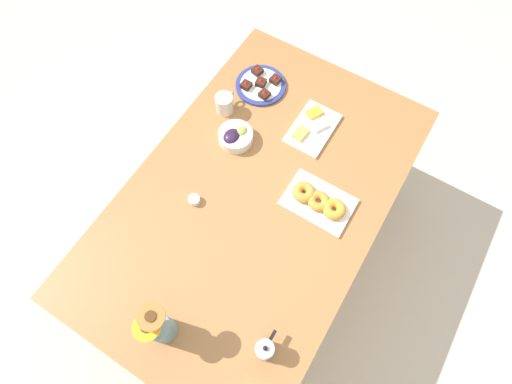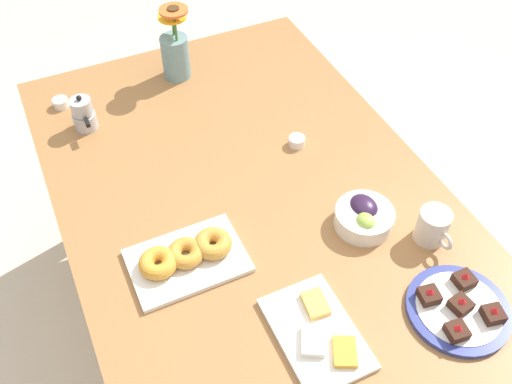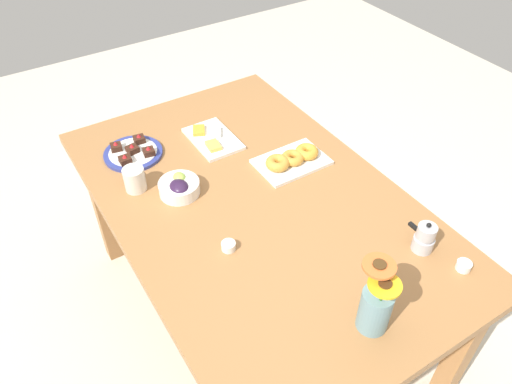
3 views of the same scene
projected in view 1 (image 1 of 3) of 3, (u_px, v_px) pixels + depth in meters
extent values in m
plane|color=beige|center=(256.00, 247.00, 2.33)|extent=(6.00, 6.00, 0.00)
cube|color=#9E6B3D|center=(256.00, 198.00, 1.68)|extent=(1.60, 1.00, 0.04)
cube|color=#9E6B3D|center=(391.00, 159.00, 2.18)|extent=(0.07, 0.07, 0.70)
cube|color=#9E6B3D|center=(98.00, 307.00, 1.85)|extent=(0.07, 0.07, 0.70)
cube|color=#9E6B3D|center=(259.00, 94.00, 2.36)|extent=(0.07, 0.07, 0.70)
cylinder|color=beige|center=(224.00, 104.00, 1.79)|extent=(0.08, 0.08, 0.09)
cylinder|color=brown|center=(224.00, 98.00, 1.76)|extent=(0.07, 0.07, 0.00)
torus|color=beige|center=(231.00, 96.00, 1.81)|extent=(0.05, 0.01, 0.05)
cylinder|color=white|center=(236.00, 137.00, 1.75)|extent=(0.15, 0.15, 0.05)
ellipsoid|color=#2D1938|center=(232.00, 137.00, 1.73)|extent=(0.08, 0.07, 0.04)
ellipsoid|color=#9EC14C|center=(242.00, 131.00, 1.73)|extent=(0.05, 0.05, 0.04)
cube|color=white|center=(313.00, 128.00, 1.79)|extent=(0.26, 0.17, 0.01)
cube|color=#EFB74C|center=(301.00, 133.00, 1.76)|extent=(0.08, 0.06, 0.02)
cube|color=white|center=(319.00, 125.00, 1.78)|extent=(0.09, 0.08, 0.02)
cube|color=orange|center=(315.00, 113.00, 1.81)|extent=(0.08, 0.08, 0.01)
cube|color=white|center=(318.00, 202.00, 1.64)|extent=(0.19, 0.28, 0.01)
torus|color=gold|center=(334.00, 209.00, 1.60)|extent=(0.10, 0.10, 0.04)
torus|color=gold|center=(319.00, 201.00, 1.62)|extent=(0.10, 0.10, 0.03)
torus|color=gold|center=(304.00, 192.00, 1.63)|extent=(0.12, 0.12, 0.04)
cylinder|color=white|center=(194.00, 200.00, 1.64)|extent=(0.05, 0.05, 0.03)
cylinder|color=#C68923|center=(194.00, 199.00, 1.63)|extent=(0.04, 0.04, 0.01)
cylinder|color=navy|center=(261.00, 85.00, 1.89)|extent=(0.24, 0.24, 0.01)
cylinder|color=white|center=(261.00, 85.00, 1.89)|extent=(0.19, 0.19, 0.01)
cube|color=#381E14|center=(246.00, 85.00, 1.86)|extent=(0.04, 0.04, 0.02)
cone|color=red|center=(246.00, 83.00, 1.84)|extent=(0.02, 0.02, 0.01)
cube|color=#381E14|center=(257.00, 71.00, 1.90)|extent=(0.05, 0.05, 0.02)
cone|color=red|center=(257.00, 68.00, 1.88)|extent=(0.02, 0.02, 0.01)
cube|color=#381E14|center=(264.00, 94.00, 1.84)|extent=(0.05, 0.05, 0.02)
cone|color=red|center=(264.00, 92.00, 1.82)|extent=(0.02, 0.02, 0.01)
cube|color=#381E14|center=(275.00, 80.00, 1.87)|extent=(0.05, 0.05, 0.02)
cone|color=red|center=(276.00, 77.00, 1.86)|extent=(0.02, 0.02, 0.01)
cube|color=#381E14|center=(261.00, 82.00, 1.87)|extent=(0.05, 0.05, 0.02)
cone|color=red|center=(261.00, 80.00, 1.85)|extent=(0.02, 0.02, 0.01)
cylinder|color=#6B939E|center=(162.00, 329.00, 1.37)|extent=(0.09, 0.09, 0.14)
cylinder|color=#3D702D|center=(155.00, 319.00, 1.27)|extent=(0.01, 0.01, 0.10)
cylinder|color=orange|center=(151.00, 317.00, 1.22)|extent=(0.09, 0.09, 0.01)
cylinder|color=#472D14|center=(150.00, 316.00, 1.22)|extent=(0.04, 0.04, 0.01)
cylinder|color=#3D702D|center=(149.00, 328.00, 1.28)|extent=(0.01, 0.01, 0.06)
cylinder|color=yellow|center=(146.00, 327.00, 1.25)|extent=(0.09, 0.09, 0.01)
cylinder|color=#472D14|center=(146.00, 327.00, 1.24)|extent=(0.04, 0.04, 0.01)
cylinder|color=#B7B7BC|center=(265.00, 350.00, 1.39)|extent=(0.07, 0.07, 0.05)
cylinder|color=#B7B7BC|center=(265.00, 349.00, 1.36)|extent=(0.05, 0.05, 0.01)
cylinder|color=#B7B7BC|center=(265.00, 349.00, 1.34)|extent=(0.06, 0.06, 0.04)
sphere|color=black|center=(265.00, 348.00, 1.31)|extent=(0.02, 0.02, 0.02)
cube|color=black|center=(273.00, 335.00, 1.38)|extent=(0.04, 0.01, 0.01)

